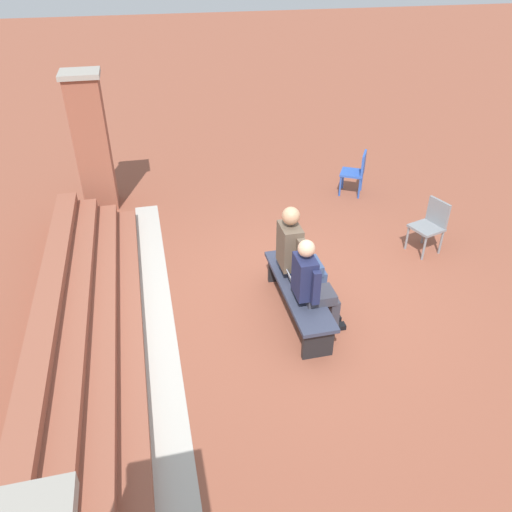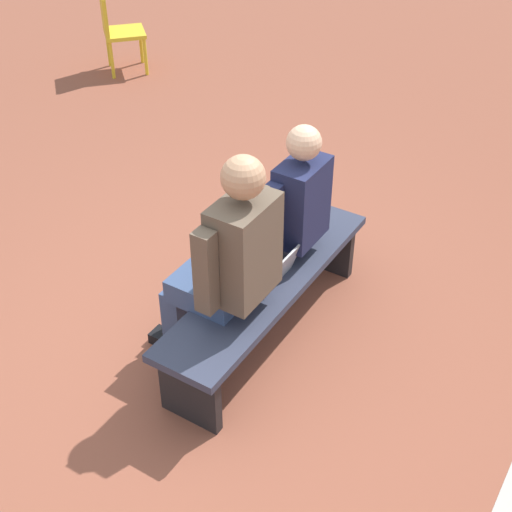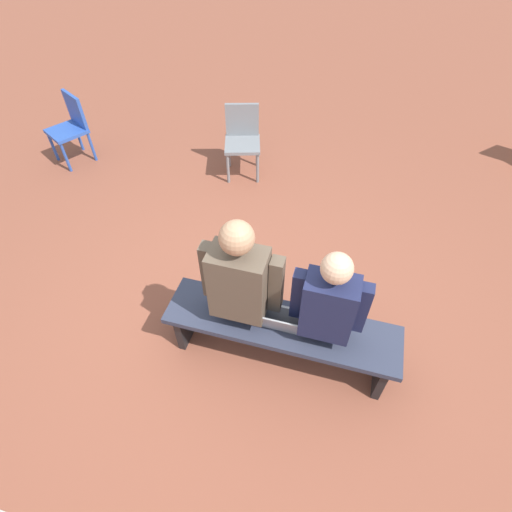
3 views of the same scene
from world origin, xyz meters
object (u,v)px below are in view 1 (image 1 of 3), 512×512
at_px(person_student, 312,284).
at_px(laptop, 298,284).
at_px(plastic_chair_far_right, 357,170).
at_px(plastic_chair_far_left, 431,223).
at_px(person_adult, 298,253).
at_px(bench, 298,292).

bearing_deg(person_student, laptop, 14.20).
bearing_deg(plastic_chair_far_right, person_student, 149.56).
bearing_deg(plastic_chair_far_left, person_adult, 107.52).
bearing_deg(plastic_chair_far_right, plastic_chair_far_left, -171.82).
relative_size(laptop, plastic_chair_far_right, 0.38).
xyz_separation_m(person_adult, plastic_chair_far_left, (0.75, -2.39, -0.27)).
bearing_deg(plastic_chair_far_left, bench, 113.45).
height_order(bench, person_adult, person_adult).
height_order(person_student, laptop, person_student).
xyz_separation_m(laptop, plastic_chair_far_right, (3.24, -2.16, -0.02)).
bearing_deg(person_adult, laptop, 165.18).
bearing_deg(person_adult, plastic_chair_far_left, -72.48).
bearing_deg(person_student, person_adult, -0.56).
distance_m(bench, person_adult, 0.51).
bearing_deg(plastic_chair_far_right, bench, 146.39).
relative_size(person_student, laptop, 4.12).
relative_size(bench, person_adult, 1.27).
height_order(person_adult, plastic_chair_far_left, person_adult).
distance_m(laptop, plastic_chair_far_left, 2.70).
height_order(laptop, plastic_chair_far_right, plastic_chair_far_right).
height_order(person_adult, plastic_chair_far_right, person_adult).
height_order(plastic_chair_far_right, plastic_chair_far_left, same).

